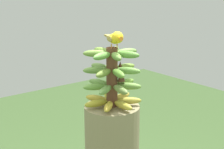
# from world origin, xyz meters

# --- Properties ---
(banana_bunch) EXTENTS (0.29, 0.28, 0.29)m
(banana_bunch) POSITION_xyz_m (-0.00, 0.00, 1.35)
(banana_bunch) COLOR brown
(banana_bunch) RESTS_ON banana_tree
(perched_bird) EXTENTS (0.08, 0.19, 0.08)m
(perched_bird) POSITION_xyz_m (-0.00, 0.02, 1.54)
(perched_bird) COLOR #C68933
(perched_bird) RESTS_ON banana_bunch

